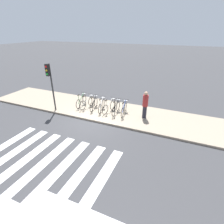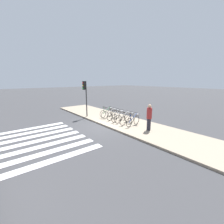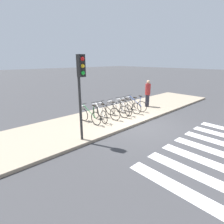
{
  "view_description": "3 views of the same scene",
  "coord_description": "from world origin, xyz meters",
  "px_view_note": "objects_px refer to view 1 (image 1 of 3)",
  "views": [
    {
      "loc": [
        5.05,
        -8.32,
        5.27
      ],
      "look_at": [
        1.33,
        0.3,
        0.78
      ],
      "focal_mm": 28.0,
      "sensor_mm": 36.0,
      "label": 1
    },
    {
      "loc": [
        8.89,
        -6.25,
        3.43
      ],
      "look_at": [
        0.07,
        0.84,
        0.97
      ],
      "focal_mm": 24.0,
      "sensor_mm": 36.0,
      "label": 2
    },
    {
      "loc": [
        -6.43,
        -5.04,
        3.13
      ],
      "look_at": [
        -1.34,
        0.4,
        0.89
      ],
      "focal_mm": 28.0,
      "sensor_mm": 36.0,
      "label": 3
    }
  ],
  "objects_px": {
    "parked_bicycle_2": "(94,103)",
    "parked_bicycle_3": "(102,104)",
    "parked_bicycle_1": "(88,102)",
    "traffic_light": "(50,78)",
    "parked_bicycle_5": "(116,107)",
    "parked_bicycle_4": "(110,105)",
    "parked_bicycle_6": "(124,108)",
    "parked_bicycle_0": "(82,100)",
    "pedestrian": "(145,104)"
  },
  "relations": [
    {
      "from": "parked_bicycle_2",
      "to": "parked_bicycle_5",
      "type": "height_order",
      "value": "same"
    },
    {
      "from": "parked_bicycle_0",
      "to": "parked_bicycle_6",
      "type": "height_order",
      "value": "same"
    },
    {
      "from": "parked_bicycle_2",
      "to": "parked_bicycle_3",
      "type": "bearing_deg",
      "value": -4.52
    },
    {
      "from": "parked_bicycle_2",
      "to": "parked_bicycle_3",
      "type": "height_order",
      "value": "same"
    },
    {
      "from": "pedestrian",
      "to": "parked_bicycle_0",
      "type": "bearing_deg",
      "value": 178.59
    },
    {
      "from": "parked_bicycle_6",
      "to": "traffic_light",
      "type": "height_order",
      "value": "traffic_light"
    },
    {
      "from": "parked_bicycle_0",
      "to": "pedestrian",
      "type": "bearing_deg",
      "value": -1.41
    },
    {
      "from": "parked_bicycle_2",
      "to": "parked_bicycle_4",
      "type": "xyz_separation_m",
      "value": [
        1.21,
        0.0,
        0.0
      ]
    },
    {
      "from": "parked_bicycle_1",
      "to": "pedestrian",
      "type": "distance_m",
      "value": 4.14
    },
    {
      "from": "parked_bicycle_6",
      "to": "traffic_light",
      "type": "distance_m",
      "value": 5.19
    },
    {
      "from": "parked_bicycle_4",
      "to": "parked_bicycle_6",
      "type": "distance_m",
      "value": 1.03
    },
    {
      "from": "parked_bicycle_2",
      "to": "parked_bicycle_6",
      "type": "relative_size",
      "value": 0.99
    },
    {
      "from": "parked_bicycle_3",
      "to": "traffic_light",
      "type": "distance_m",
      "value": 3.8
    },
    {
      "from": "parked_bicycle_6",
      "to": "parked_bicycle_1",
      "type": "bearing_deg",
      "value": 179.81
    },
    {
      "from": "pedestrian",
      "to": "parked_bicycle_6",
      "type": "bearing_deg",
      "value": 179.91
    },
    {
      "from": "parked_bicycle_0",
      "to": "parked_bicycle_4",
      "type": "height_order",
      "value": "same"
    },
    {
      "from": "parked_bicycle_5",
      "to": "parked_bicycle_2",
      "type": "bearing_deg",
      "value": 178.52
    },
    {
      "from": "parked_bicycle_4",
      "to": "parked_bicycle_5",
      "type": "distance_m",
      "value": 0.5
    },
    {
      "from": "parked_bicycle_5",
      "to": "pedestrian",
      "type": "xyz_separation_m",
      "value": [
        1.89,
        0.05,
        0.49
      ]
    },
    {
      "from": "parked_bicycle_6",
      "to": "traffic_light",
      "type": "xyz_separation_m",
      "value": [
        -4.64,
        -1.38,
        1.87
      ]
    },
    {
      "from": "parked_bicycle_1",
      "to": "traffic_light",
      "type": "xyz_separation_m",
      "value": [
        -1.89,
        -1.39,
        1.87
      ]
    },
    {
      "from": "parked_bicycle_3",
      "to": "parked_bicycle_4",
      "type": "relative_size",
      "value": 1.0
    },
    {
      "from": "parked_bicycle_1",
      "to": "parked_bicycle_3",
      "type": "bearing_deg",
      "value": -3.31
    },
    {
      "from": "parked_bicycle_4",
      "to": "parked_bicycle_6",
      "type": "bearing_deg",
      "value": 0.38
    },
    {
      "from": "parked_bicycle_1",
      "to": "parked_bicycle_6",
      "type": "height_order",
      "value": "same"
    },
    {
      "from": "pedestrian",
      "to": "traffic_light",
      "type": "bearing_deg",
      "value": -167.04
    },
    {
      "from": "parked_bicycle_0",
      "to": "parked_bicycle_5",
      "type": "relative_size",
      "value": 1.0
    },
    {
      "from": "parked_bicycle_3",
      "to": "parked_bicycle_6",
      "type": "height_order",
      "value": "same"
    },
    {
      "from": "parked_bicycle_0",
      "to": "parked_bicycle_6",
      "type": "xyz_separation_m",
      "value": [
        3.34,
        -0.11,
        0.0
      ]
    },
    {
      "from": "parked_bicycle_0",
      "to": "parked_bicycle_1",
      "type": "xyz_separation_m",
      "value": [
        0.58,
        -0.1,
        0.0
      ]
    },
    {
      "from": "parked_bicycle_2",
      "to": "traffic_light",
      "type": "bearing_deg",
      "value": -150.21
    },
    {
      "from": "parked_bicycle_5",
      "to": "traffic_light",
      "type": "distance_m",
      "value": 4.71
    },
    {
      "from": "parked_bicycle_2",
      "to": "traffic_light",
      "type": "distance_m",
      "value": 3.34
    },
    {
      "from": "parked_bicycle_5",
      "to": "traffic_light",
      "type": "relative_size",
      "value": 0.5
    },
    {
      "from": "parked_bicycle_3",
      "to": "parked_bicycle_2",
      "type": "bearing_deg",
      "value": 175.48
    },
    {
      "from": "parked_bicycle_0",
      "to": "parked_bicycle_6",
      "type": "relative_size",
      "value": 1.0
    },
    {
      "from": "parked_bicycle_0",
      "to": "parked_bicycle_6",
      "type": "distance_m",
      "value": 3.34
    },
    {
      "from": "parked_bicycle_2",
      "to": "parked_bicycle_1",
      "type": "bearing_deg",
      "value": 178.16
    },
    {
      "from": "parked_bicycle_4",
      "to": "parked_bicycle_3",
      "type": "bearing_deg",
      "value": -175.17
    },
    {
      "from": "parked_bicycle_5",
      "to": "parked_bicycle_6",
      "type": "xyz_separation_m",
      "value": [
        0.53,
        0.05,
        0.0
      ]
    },
    {
      "from": "pedestrian",
      "to": "parked_bicycle_2",
      "type": "bearing_deg",
      "value": -179.92
    },
    {
      "from": "parked_bicycle_1",
      "to": "parked_bicycle_2",
      "type": "relative_size",
      "value": 0.99
    },
    {
      "from": "parked_bicycle_1",
      "to": "parked_bicycle_3",
      "type": "height_order",
      "value": "same"
    },
    {
      "from": "parked_bicycle_1",
      "to": "pedestrian",
      "type": "relative_size",
      "value": 0.89
    },
    {
      "from": "parked_bicycle_2",
      "to": "parked_bicycle_5",
      "type": "distance_m",
      "value": 1.71
    },
    {
      "from": "parked_bicycle_6",
      "to": "pedestrian",
      "type": "relative_size",
      "value": 0.9
    },
    {
      "from": "parked_bicycle_1",
      "to": "parked_bicycle_2",
      "type": "height_order",
      "value": "same"
    },
    {
      "from": "parked_bicycle_1",
      "to": "parked_bicycle_5",
      "type": "relative_size",
      "value": 0.98
    },
    {
      "from": "parked_bicycle_3",
      "to": "pedestrian",
      "type": "height_order",
      "value": "pedestrian"
    },
    {
      "from": "parked_bicycle_5",
      "to": "parked_bicycle_6",
      "type": "relative_size",
      "value": 1.0
    }
  ]
}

